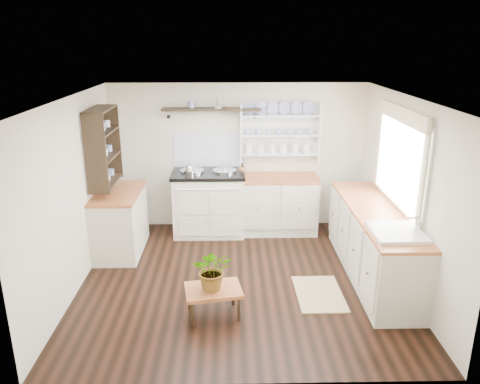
% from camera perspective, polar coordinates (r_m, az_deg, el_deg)
% --- Properties ---
extents(floor, '(4.00, 3.80, 0.01)m').
position_cam_1_polar(floor, '(6.09, 0.07, -10.62)').
color(floor, black).
rests_on(floor, ground).
extents(wall_back, '(4.00, 0.02, 2.30)m').
position_cam_1_polar(wall_back, '(7.45, -0.26, 4.35)').
color(wall_back, beige).
rests_on(wall_back, ground).
extents(wall_right, '(0.02, 3.80, 2.30)m').
position_cam_1_polar(wall_right, '(6.01, 19.50, -0.17)').
color(wall_right, beige).
rests_on(wall_right, ground).
extents(wall_left, '(0.02, 3.80, 2.30)m').
position_cam_1_polar(wall_left, '(5.93, -19.63, -0.43)').
color(wall_left, beige).
rests_on(wall_left, ground).
extents(ceiling, '(4.00, 3.80, 0.01)m').
position_cam_1_polar(ceiling, '(5.37, 0.08, 11.39)').
color(ceiling, white).
rests_on(ceiling, wall_back).
extents(window, '(0.08, 1.55, 1.22)m').
position_cam_1_polar(window, '(6.02, 18.97, 4.03)').
color(window, white).
rests_on(window, wall_right).
extents(aga_cooker, '(1.11, 0.77, 1.02)m').
position_cam_1_polar(aga_cooker, '(7.33, -3.79, -1.21)').
color(aga_cooker, silver).
rests_on(aga_cooker, floor).
extents(back_cabinets, '(1.27, 0.63, 0.90)m').
position_cam_1_polar(back_cabinets, '(7.40, 4.44, -1.39)').
color(back_cabinets, beige).
rests_on(back_cabinets, floor).
extents(right_cabinets, '(0.62, 2.43, 0.90)m').
position_cam_1_polar(right_cabinets, '(6.24, 15.93, -5.91)').
color(right_cabinets, beige).
rests_on(right_cabinets, floor).
extents(belfast_sink, '(0.55, 0.60, 0.45)m').
position_cam_1_polar(belfast_sink, '(5.46, 18.46, -5.84)').
color(belfast_sink, white).
rests_on(belfast_sink, right_cabinets).
extents(left_cabinets, '(0.62, 1.13, 0.90)m').
position_cam_1_polar(left_cabinets, '(6.89, -14.40, -3.45)').
color(left_cabinets, beige).
rests_on(left_cabinets, floor).
extents(plate_rack, '(1.20, 0.22, 0.90)m').
position_cam_1_polar(plate_rack, '(7.37, 4.85, 7.35)').
color(plate_rack, white).
rests_on(plate_rack, wall_back).
extents(high_shelf, '(1.50, 0.29, 0.16)m').
position_cam_1_polar(high_shelf, '(7.19, -3.48, 9.97)').
color(high_shelf, black).
rests_on(high_shelf, wall_back).
extents(left_shelving, '(0.28, 0.80, 1.05)m').
position_cam_1_polar(left_shelving, '(6.61, -16.33, 5.37)').
color(left_shelving, black).
rests_on(left_shelving, wall_left).
extents(kettle, '(0.17, 0.17, 0.21)m').
position_cam_1_polar(kettle, '(7.07, -6.19, 2.50)').
color(kettle, silver).
rests_on(kettle, aga_cooker).
extents(utensil_crock, '(0.10, 0.10, 0.12)m').
position_cam_1_polar(utensil_crock, '(7.29, 0.22, 2.56)').
color(utensil_crock, '#A0713A').
rests_on(utensil_crock, back_cabinets).
extents(center_table, '(0.67, 0.53, 0.33)m').
position_cam_1_polar(center_table, '(5.27, -3.26, -12.10)').
color(center_table, brown).
rests_on(center_table, floor).
extents(potted_plant, '(0.43, 0.38, 0.47)m').
position_cam_1_polar(potted_plant, '(5.13, -3.32, -9.40)').
color(potted_plant, '#3F7233').
rests_on(potted_plant, center_table).
extents(floor_rug, '(0.56, 0.86, 0.02)m').
position_cam_1_polar(floor_rug, '(5.85, 9.61, -12.13)').
color(floor_rug, '#9D765B').
rests_on(floor_rug, floor).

